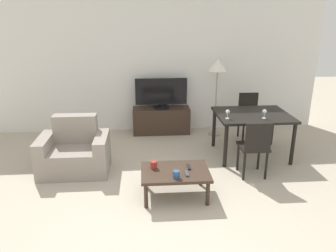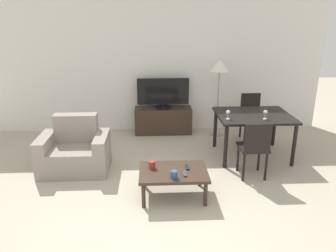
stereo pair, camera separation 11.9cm
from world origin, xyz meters
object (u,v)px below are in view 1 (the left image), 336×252
coffee_table (175,174)px  wine_glass_center (265,112)px  armchair (75,153)px  remote_primary (189,167)px  cup_white_near (176,174)px  dining_chair_near (255,145)px  dining_table (252,119)px  tv (161,93)px  floor_lamp (217,70)px  dining_chair_far (249,113)px  tv_stand (161,120)px  wine_glass_left (228,112)px  cup_colored_far (154,165)px  remote_secondary (187,173)px

coffee_table → wine_glass_center: 1.86m
armchair → wine_glass_center: wine_glass_center is taller
remote_primary → cup_white_near: cup_white_near is taller
dining_chair_near → cup_white_near: bearing=-151.8°
dining_table → dining_chair_near: 0.84m
tv → floor_lamp: 1.17m
dining_chair_near → remote_primary: size_ratio=5.80×
dining_table → dining_chair_far: bearing=75.2°
coffee_table → dining_chair_near: bearing=20.6°
coffee_table → dining_chair_near: size_ratio=1.01×
tv_stand → dining_chair_far: 1.72m
floor_lamp → remote_primary: 2.52m
remote_primary → tv: bearing=95.5°
tv_stand → wine_glass_left: (0.96, -1.44, 0.57)m
floor_lamp → cup_white_near: 2.81m
armchair → tv: bearing=48.5°
dining_chair_near → wine_glass_left: bearing=116.1°
armchair → dining_table: (2.85, 0.38, 0.36)m
dining_chair_near → floor_lamp: floor_lamp is taller
tv → dining_chair_far: tv is taller
armchair → coffee_table: bearing=-30.7°
dining_chair_near → floor_lamp: 2.00m
dining_chair_near → wine_glass_center: size_ratio=5.96×
tv → tv_stand: bearing=90.0°
coffee_table → wine_glass_left: size_ratio=6.03×
dining_table → cup_colored_far: 2.05m
cup_white_near → coffee_table: bearing=88.2°
wine_glass_left → wine_glass_center: (0.58, -0.03, 0.00)m
coffee_table → dining_chair_far: bearing=51.7°
tv → cup_colored_far: size_ratio=10.16×
armchair → dining_chair_far: bearing=21.0°
dining_chair_far → wine_glass_left: bearing=-124.1°
dining_chair_far → remote_primary: size_ratio=5.80×
cup_colored_far → dining_chair_near: bearing=13.7°
dining_table → dining_chair_near: size_ratio=1.37×
dining_chair_near → remote_secondary: dining_chair_near is taller
floor_lamp → cup_colored_far: (-1.28, -2.19, -0.88)m
tv_stand → wine_glass_left: bearing=-56.4°
tv → remote_secondary: 2.60m
coffee_table → wine_glass_left: bearing=47.8°
dining_chair_far → cup_white_near: dining_chair_far is taller
armchair → cup_white_near: size_ratio=10.74×
dining_chair_near → cup_colored_far: 1.51m
tv_stand → dining_chair_near: size_ratio=1.29×
tv → floor_lamp: floor_lamp is taller
dining_chair_far → cup_white_near: bearing=-125.9°
tv_stand → wine_glass_center: bearing=-43.8°
dining_chair_near → tv: bearing=121.6°
remote_primary → remote_secondary: same height
tv_stand → dining_chair_near: 2.37m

